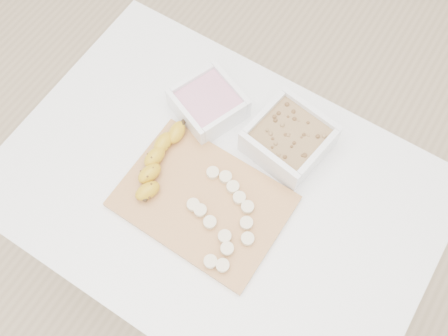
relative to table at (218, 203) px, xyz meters
The scene contains 7 objects.
ground 0.65m from the table, ahead, with size 3.50×3.50×0.00m, color #C6AD89.
table is the anchor object (origin of this frame).
bowl_yogurt 0.25m from the table, 128.39° to the left, with size 0.19×0.19×0.07m.
bowl_granola 0.24m from the table, 65.54° to the left, with size 0.19×0.19×0.08m.
cutting_board 0.11m from the table, 100.67° to the right, with size 0.37×0.26×0.01m, color #BE814B.
banana 0.19m from the table, 169.28° to the right, with size 0.06×0.21×0.04m, color gold, non-canonical shape.
banana_slices 0.14m from the table, 45.46° to the right, with size 0.18×0.21×0.02m.
Camera 1 is at (0.24, -0.35, 1.82)m, focal length 40.00 mm.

